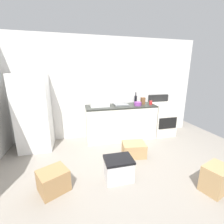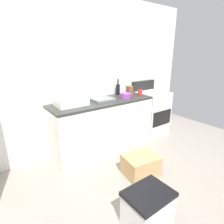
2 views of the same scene
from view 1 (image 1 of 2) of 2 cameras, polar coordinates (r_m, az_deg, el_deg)
ground_plane at (r=3.11m, az=4.32°, el=-19.10°), size 6.00×6.00×0.00m
wall_back at (r=4.10m, az=-2.12°, el=8.73°), size 5.00×0.10×2.60m
kitchen_counter at (r=4.03m, az=3.21°, el=-3.80°), size 1.80×0.60×0.90m
refrigerator at (r=3.81m, az=-27.36°, el=-0.21°), size 0.68×0.66×1.71m
stove_oven at (r=4.52m, az=18.15°, el=-2.23°), size 0.60×0.61×1.10m
microwave at (r=3.80m, az=-4.78°, el=4.17°), size 0.46×0.34×0.27m
sink_basin at (r=3.96m, az=3.35°, el=2.85°), size 0.36×0.32×0.03m
wine_bottle at (r=4.25m, az=8.88°, el=4.82°), size 0.07×0.07×0.30m
coffee_mug at (r=4.14m, az=14.39°, el=3.43°), size 0.08×0.08×0.10m
knife_block at (r=4.14m, az=11.55°, el=4.16°), size 0.10×0.10×0.18m
mixing_bowl at (r=3.96m, az=9.68°, el=3.10°), size 0.19×0.19×0.09m
cardboard_box_large at (r=2.90m, az=34.49°, el=-19.93°), size 0.47×0.40×0.41m
cardboard_box_medium at (r=3.35m, az=8.21°, el=-13.73°), size 0.52×0.44×0.29m
cardboard_box_small at (r=2.63m, az=-21.21°, el=-22.90°), size 0.52×0.50×0.33m
storage_bin at (r=2.67m, az=2.44°, el=-20.49°), size 0.46×0.36×0.38m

